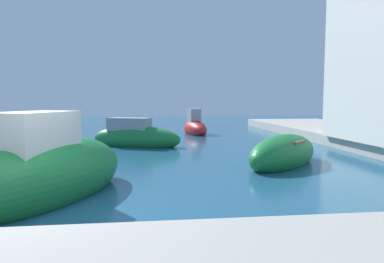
% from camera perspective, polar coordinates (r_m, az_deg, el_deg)
% --- Properties ---
extents(ground, '(80.00, 80.00, 0.00)m').
position_cam_1_polar(ground, '(7.38, -21.41, -12.25)').
color(ground, '#1E5170').
extents(quay_promenade, '(44.00, 32.00, 0.50)m').
position_cam_1_polar(quay_promenade, '(7.17, 13.91, -10.46)').
color(quay_promenade, '#ADA89E').
rests_on(quay_promenade, ground).
extents(moored_boat_0, '(1.61, 3.40, 1.79)m').
position_cam_1_polar(moored_boat_0, '(22.33, 0.47, 0.66)').
color(moored_boat_0, '#B21E1E').
rests_on(moored_boat_0, ground).
extents(moored_boat_2, '(4.45, 2.88, 1.57)m').
position_cam_1_polar(moored_boat_2, '(16.72, -8.95, -0.87)').
color(moored_boat_2, '#197233').
rests_on(moored_boat_2, ground).
extents(moored_boat_3, '(3.80, 5.17, 2.29)m').
position_cam_1_polar(moored_boat_3, '(8.54, -21.83, -6.00)').
color(moored_boat_3, '#197233').
rests_on(moored_boat_3, ground).
extents(moored_boat_5, '(3.83, 3.87, 1.30)m').
position_cam_1_polar(moored_boat_5, '(12.23, 14.33, -3.46)').
color(moored_boat_5, '#197233').
rests_on(moored_boat_5, ground).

